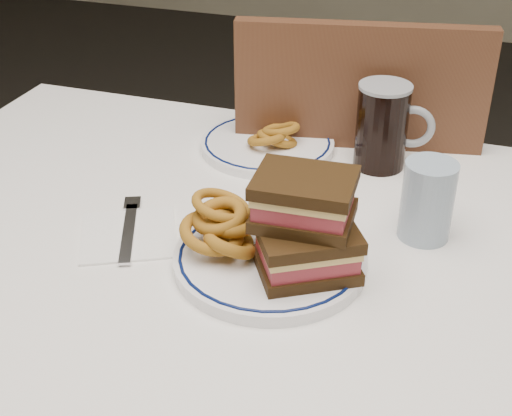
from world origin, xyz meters
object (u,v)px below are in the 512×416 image
(far_plate, at_px, (267,144))
(main_plate, at_px, (270,259))
(beer_mug, at_px, (384,126))
(chair_far, at_px, (349,209))
(reuben_sandwich, at_px, (306,225))

(far_plate, bearing_deg, main_plate, -71.68)
(far_plate, bearing_deg, beer_mug, 0.12)
(chair_far, xyz_separation_m, beer_mug, (0.08, -0.19, 0.29))
(chair_far, bearing_deg, reuben_sandwich, -85.94)
(main_plate, xyz_separation_m, beer_mug, (0.09, 0.35, 0.07))
(reuben_sandwich, xyz_separation_m, beer_mug, (0.04, 0.36, -0.01))
(main_plate, xyz_separation_m, reuben_sandwich, (0.05, -0.01, 0.07))
(chair_far, distance_m, far_plate, 0.32)
(main_plate, height_order, far_plate, main_plate)
(chair_far, distance_m, reuben_sandwich, 0.63)
(chair_far, xyz_separation_m, far_plate, (-0.13, -0.19, 0.23))
(chair_far, relative_size, reuben_sandwich, 5.98)
(reuben_sandwich, distance_m, far_plate, 0.40)
(beer_mug, bearing_deg, chair_far, 112.87)
(chair_far, relative_size, main_plate, 3.60)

